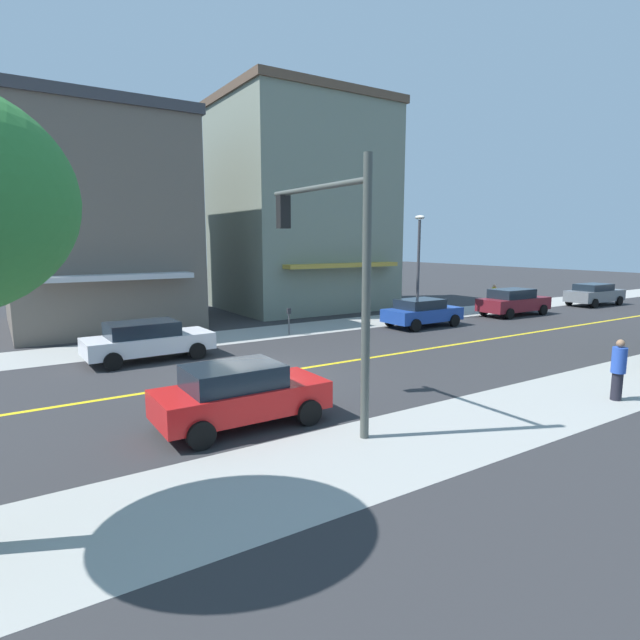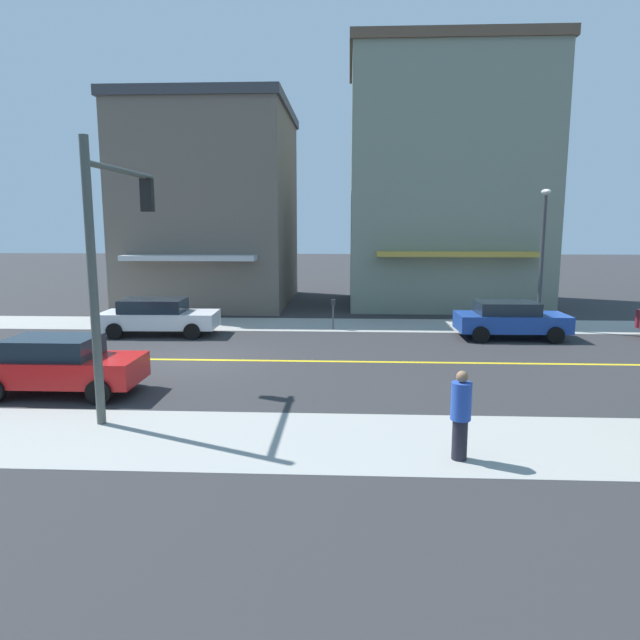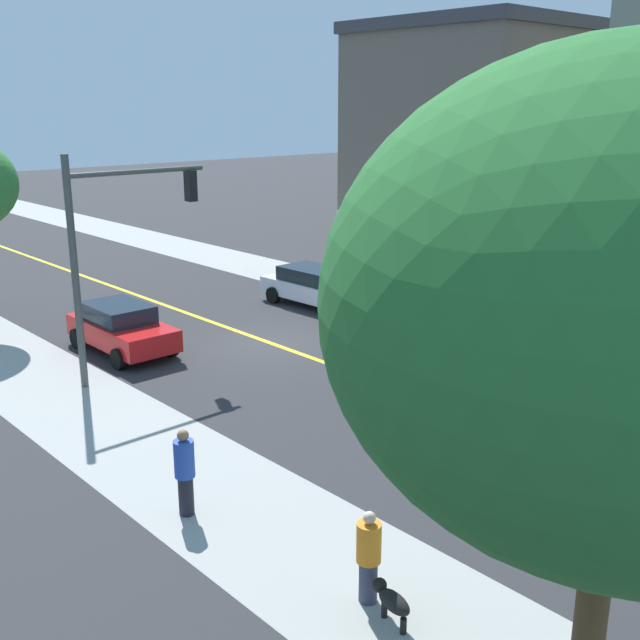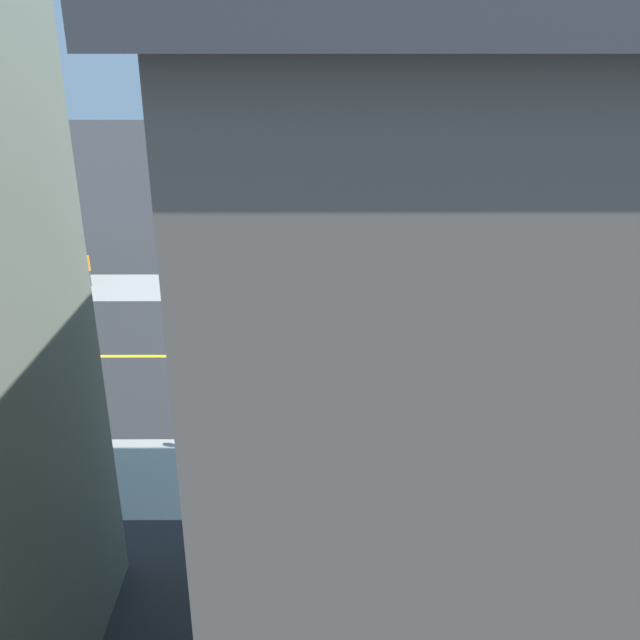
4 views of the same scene
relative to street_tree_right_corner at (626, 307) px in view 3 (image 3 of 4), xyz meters
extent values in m
plane|color=#2D2D30|center=(-7.94, -15.49, -5.72)|extent=(140.00, 140.00, 0.00)
cube|color=#9E9E99|center=(-15.01, -15.49, -5.71)|extent=(3.45, 126.00, 0.01)
cube|color=#9E9E99|center=(-0.87, -15.49, -5.71)|extent=(3.45, 126.00, 0.01)
cube|color=yellow|center=(-7.94, -15.49, -5.71)|extent=(0.20, 126.00, 0.00)
cube|color=#665B51|center=(-22.51, -17.95, -0.50)|extent=(10.31, 8.54, 10.44)
cube|color=#38383D|center=(-22.51, -17.95, 4.97)|extent=(10.61, 8.84, 0.50)
cube|color=#B7BABF|center=(-16.84, -17.95, -2.84)|extent=(1.04, 6.49, 0.24)
ellipsoid|color=#286B2D|center=(0.00, 0.00, 0.01)|extent=(5.90, 5.90, 5.01)
cylinder|color=silver|center=(-14.11, -19.05, -5.38)|extent=(0.24, 0.24, 0.67)
sphere|color=#B2B2B7|center=(-14.11, -19.05, -4.97)|extent=(0.22, 0.22, 0.22)
cylinder|color=#B2B2B7|center=(-14.28, -19.05, -5.35)|extent=(0.10, 0.10, 0.10)
cylinder|color=#B2B2B7|center=(-13.94, -19.05, -5.35)|extent=(0.10, 0.10, 0.10)
cylinder|color=#4C4C51|center=(-13.94, -10.93, -5.20)|extent=(0.07, 0.07, 1.03)
cube|color=#2D2D33|center=(-13.94, -10.93, -4.56)|extent=(0.12, 0.18, 0.26)
cylinder|color=#474C47|center=(-1.65, -15.86, -2.55)|extent=(0.20, 0.20, 6.33)
cylinder|color=#474C47|center=(-3.72, -15.86, 0.04)|extent=(4.14, 0.14, 0.14)
cube|color=black|center=(-5.39, -15.86, -0.46)|extent=(0.26, 0.32, 0.90)
sphere|color=red|center=(-5.39, -15.86, -0.16)|extent=(0.20, 0.20, 0.20)
sphere|color=yellow|center=(-5.39, -15.86, -0.46)|extent=(0.20, 0.20, 0.20)
sphere|color=green|center=(-5.39, -15.86, -0.76)|extent=(0.20, 0.20, 0.20)
cube|color=red|center=(-3.93, -17.87, -5.06)|extent=(1.80, 4.15, 0.68)
cube|color=#19232D|center=(-3.93, -18.08, -4.46)|extent=(1.58, 2.24, 0.53)
cylinder|color=black|center=(-4.83, -16.50, -5.40)|extent=(0.22, 0.64, 0.64)
cylinder|color=black|center=(-3.03, -16.50, -5.40)|extent=(0.22, 0.64, 0.64)
cylinder|color=black|center=(-4.83, -19.24, -5.40)|extent=(0.22, 0.64, 0.64)
cylinder|color=black|center=(-3.04, -19.24, -5.40)|extent=(0.22, 0.64, 0.64)
cylinder|color=black|center=(-11.25, -5.23, -5.40)|extent=(0.23, 0.64, 0.64)
cube|color=silver|center=(-12.25, -17.95, -5.08)|extent=(2.01, 4.69, 0.63)
cube|color=#19232D|center=(-12.25, -18.19, -4.50)|extent=(1.72, 2.55, 0.52)
cylinder|color=black|center=(-13.23, -16.45, -5.40)|extent=(0.24, 0.65, 0.64)
cylinder|color=black|center=(-11.37, -16.39, -5.40)|extent=(0.24, 0.65, 0.64)
cylinder|color=black|center=(-13.14, -19.51, -5.40)|extent=(0.24, 0.65, 0.64)
cylinder|color=black|center=(-11.27, -19.45, -5.40)|extent=(0.24, 0.65, 0.64)
cylinder|color=black|center=(0.00, -8.13, -5.32)|extent=(0.29, 0.29, 0.80)
cylinder|color=#284CB2|center=(0.00, -8.13, -4.56)|extent=(0.39, 0.39, 0.73)
sphere|color=#936B4C|center=(0.00, -8.13, -4.08)|extent=(0.23, 0.23, 0.23)
cylinder|color=#33384C|center=(-0.67, -3.95, -5.36)|extent=(0.30, 0.30, 0.72)
cylinder|color=orange|center=(-0.67, -3.95, -4.67)|extent=(0.39, 0.39, 0.65)
sphere|color=beige|center=(-0.67, -3.95, -4.24)|extent=(0.20, 0.20, 0.20)
ellipsoid|color=black|center=(-0.54, -3.28, -5.31)|extent=(0.38, 0.68, 0.29)
sphere|color=black|center=(-0.59, -3.63, -5.23)|extent=(0.23, 0.23, 0.23)
cylinder|color=black|center=(-0.57, -3.50, -5.59)|extent=(0.10, 0.10, 0.26)
cylinder|color=black|center=(-0.50, -3.05, -5.59)|extent=(0.10, 0.10, 0.26)
camera|label=1|loc=(7.17, -22.75, -1.25)|focal=28.61mm
camera|label=2|loc=(10.70, -10.28, -1.25)|focal=32.59mm
camera|label=3|loc=(6.87, 3.21, 1.88)|focal=42.78mm
camera|label=4|loc=(-29.79, -14.20, 4.78)|focal=38.87mm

